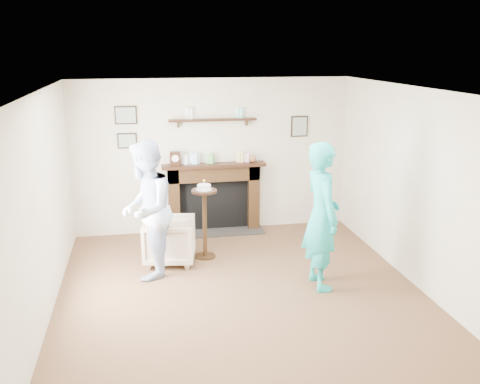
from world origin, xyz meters
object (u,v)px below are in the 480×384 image
man (149,275)px  pedestal_table (204,210)px  woman (319,285)px  armchair (171,262)px

man → pedestal_table: size_ratio=1.57×
woman → armchair: bearing=56.0°
man → woman: (2.15, -0.73, 0.00)m
woman → pedestal_table: (-1.32, 1.22, 0.72)m
armchair → woman: size_ratio=0.38×
woman → man: bearing=68.9°
man → woman: bearing=82.6°
armchair → woman: bearing=-112.6°
armchair → pedestal_table: pedestal_table is taller
armchair → man: man is taller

